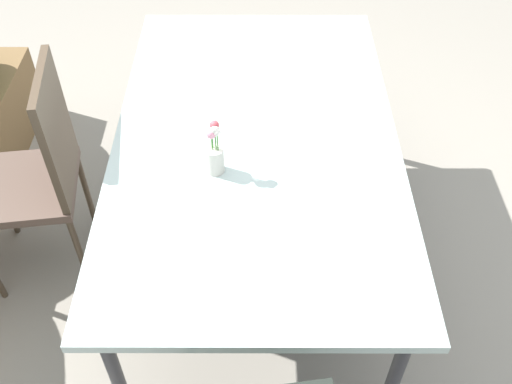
% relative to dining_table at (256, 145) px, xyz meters
% --- Properties ---
extents(ground_plane, '(12.00, 12.00, 0.00)m').
position_rel_dining_table_xyz_m(ground_plane, '(-0.01, -0.01, -0.72)').
color(ground_plane, gray).
extents(dining_table, '(1.81, 1.09, 0.77)m').
position_rel_dining_table_xyz_m(dining_table, '(0.00, 0.00, 0.00)').
color(dining_table, '#B2C6C1').
rests_on(dining_table, ground).
extents(chair_far_side, '(0.48, 0.48, 1.03)m').
position_rel_dining_table_xyz_m(chair_far_side, '(0.01, 0.89, -0.14)').
color(chair_far_side, brown).
rests_on(chair_far_side, ground).
extents(flower_vase, '(0.07, 0.07, 0.22)m').
position_rel_dining_table_xyz_m(flower_vase, '(-0.20, 0.15, 0.14)').
color(flower_vase, silver).
rests_on(flower_vase, dining_table).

